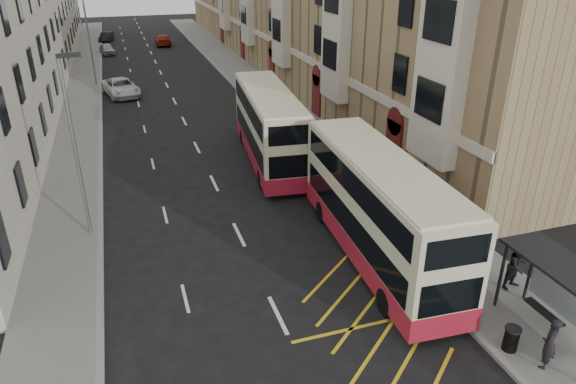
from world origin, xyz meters
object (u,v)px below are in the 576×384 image
object	(u,v)px
bus_shelter	(575,292)
double_decker_rear	(269,127)
white_van	(121,87)
pedestrian_near	(550,343)
street_lamp_far	(89,35)
double_decker_front	(378,209)
litter_bin	(511,338)
car_silver	(107,49)
pedestrian_far	(392,220)
car_red	(163,40)
car_dark	(106,37)
pedestrian_mid	(518,266)
street_lamp_near	(74,139)

from	to	relation	value
bus_shelter	double_decker_rear	world-z (taller)	double_decker_rear
double_decker_rear	white_van	world-z (taller)	double_decker_rear
bus_shelter	pedestrian_near	xyz separation A→B (m)	(-1.32, -0.67, -1.10)
street_lamp_far	double_decker_front	size ratio (longest dim) A/B	0.71
litter_bin	car_silver	bearing A→B (deg)	101.27
double_decker_rear	double_decker_front	bearing A→B (deg)	-78.68
pedestrian_far	car_red	distance (m)	55.89
bus_shelter	street_lamp_far	world-z (taller)	street_lamp_far
litter_bin	car_dark	distance (m)	69.88
bus_shelter	white_van	distance (m)	39.72
pedestrian_mid	white_van	bearing A→B (deg)	101.20
pedestrian_far	car_dark	xyz separation A→B (m)	(-11.55, 61.30, -0.34)
bus_shelter	white_van	world-z (taller)	bus_shelter
street_lamp_far	litter_bin	bearing A→B (deg)	-73.04
pedestrian_near	white_van	distance (m)	39.95
litter_bin	pedestrian_near	distance (m)	1.16
litter_bin	pedestrian_mid	xyz separation A→B (m)	(2.45, 2.73, 0.50)
litter_bin	pedestrian_far	bearing A→B (deg)	91.13
litter_bin	white_van	size ratio (longest dim) A/B	0.16
street_lamp_near	pedestrian_mid	size ratio (longest dim) A/B	4.25
litter_bin	white_van	world-z (taller)	white_van
pedestrian_far	white_van	xyz separation A→B (m)	(-10.56, 29.81, -0.23)
double_decker_rear	pedestrian_far	size ratio (longest dim) A/B	6.86
bus_shelter	pedestrian_far	bearing A→B (deg)	104.25
street_lamp_far	street_lamp_near	bearing A→B (deg)	-90.00
car_silver	street_lamp_far	bearing A→B (deg)	-102.64
car_silver	pedestrian_far	bearing A→B (deg)	-85.95
bus_shelter	pedestrian_mid	size ratio (longest dim) A/B	2.26
double_decker_rear	white_van	size ratio (longest dim) A/B	2.11
double_decker_front	double_decker_rear	world-z (taller)	double_decker_front
pedestrian_mid	white_van	distance (m)	37.09
double_decker_rear	car_red	size ratio (longest dim) A/B	2.31
double_decker_front	car_silver	xyz separation A→B (m)	(-10.20, 52.21, -1.62)
bus_shelter	car_dark	world-z (taller)	bus_shelter
pedestrian_mid	car_silver	distance (m)	57.76
double_decker_front	car_silver	distance (m)	53.22
car_silver	pedestrian_mid	bearing A→B (deg)	-84.50
street_lamp_near	white_van	world-z (taller)	street_lamp_near
car_red	street_lamp_far	bearing A→B (deg)	70.70
bus_shelter	car_silver	size ratio (longest dim) A/B	1.12
double_decker_rear	car_dark	world-z (taller)	double_decker_rear
street_lamp_near	double_decker_rear	distance (m)	12.10
car_silver	car_dark	xyz separation A→B (m)	(0.00, 10.17, -0.01)
pedestrian_near	pedestrian_mid	size ratio (longest dim) A/B	0.95
car_silver	car_dark	bearing A→B (deg)	81.33
pedestrian_far	pedestrian_mid	bearing A→B (deg)	120.53
pedestrian_far	car_silver	bearing A→B (deg)	-74.83
double_decker_front	pedestrian_near	bearing A→B (deg)	-71.54
pedestrian_near	car_red	bearing A→B (deg)	-120.29
street_lamp_near	car_red	xyz separation A→B (m)	(8.42, 51.18, -3.93)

